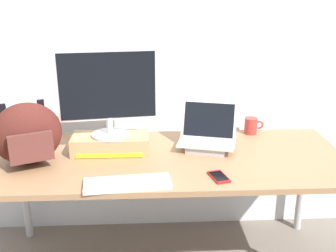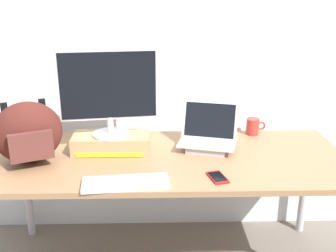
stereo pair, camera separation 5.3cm
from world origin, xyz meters
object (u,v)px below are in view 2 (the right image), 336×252
(cell_phone, at_px, (218,177))
(external_keyboard, at_px, (126,183))
(desktop_monitor, at_px, (109,91))
(messenger_backpack, at_px, (28,133))
(coffee_mug, at_px, (253,126))
(open_laptop, at_px, (208,140))
(toner_box_yellow, at_px, (111,143))

(cell_phone, bearing_deg, external_keyboard, 172.58)
(external_keyboard, bearing_deg, desktop_monitor, 99.43)
(messenger_backpack, xyz_separation_m, coffee_mug, (1.29, 0.39, -0.11))
(messenger_backpack, height_order, cell_phone, messenger_backpack)
(desktop_monitor, xyz_separation_m, cell_phone, (0.56, -0.36, -0.35))
(desktop_monitor, xyz_separation_m, messenger_backpack, (-0.42, -0.14, -0.19))
(desktop_monitor, height_order, open_laptop, desktop_monitor)
(toner_box_yellow, height_order, open_laptop, open_laptop)
(open_laptop, height_order, cell_phone, open_laptop)
(toner_box_yellow, height_order, desktop_monitor, desktop_monitor)
(external_keyboard, bearing_deg, open_laptop, 39.28)
(messenger_backpack, distance_m, cell_phone, 1.02)
(toner_box_yellow, bearing_deg, external_keyboard, -75.01)
(toner_box_yellow, xyz_separation_m, cell_phone, (0.56, -0.37, -0.04))
(messenger_backpack, relative_size, coffee_mug, 3.40)
(open_laptop, relative_size, cell_phone, 2.52)
(external_keyboard, relative_size, cell_phone, 2.88)
(open_laptop, relative_size, messenger_backpack, 0.89)
(desktop_monitor, height_order, coffee_mug, desktop_monitor)
(desktop_monitor, xyz_separation_m, external_keyboard, (0.11, -0.42, -0.34))
(open_laptop, relative_size, coffee_mug, 3.02)
(external_keyboard, height_order, cell_phone, external_keyboard)
(desktop_monitor, distance_m, open_laptop, 0.63)
(messenger_backpack, bearing_deg, cell_phone, -35.62)
(toner_box_yellow, bearing_deg, messenger_backpack, -161.42)
(desktop_monitor, bearing_deg, messenger_backpack, -168.86)
(desktop_monitor, height_order, messenger_backpack, desktop_monitor)
(external_keyboard, relative_size, coffee_mug, 3.45)
(toner_box_yellow, bearing_deg, desktop_monitor, -80.04)
(toner_box_yellow, distance_m, desktop_monitor, 0.30)
(external_keyboard, bearing_deg, messenger_backpack, 146.29)
(messenger_backpack, bearing_deg, toner_box_yellow, -4.05)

